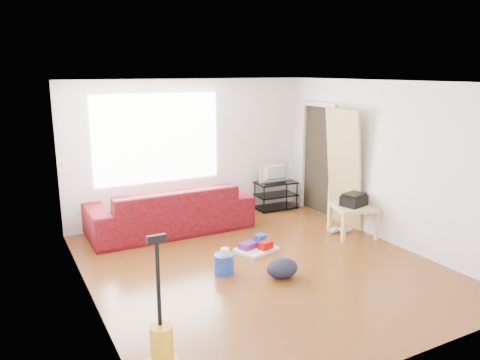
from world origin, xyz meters
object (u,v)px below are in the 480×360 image
sofa (171,231)px  bucket (224,273)px  vacuum (163,357)px  cleaning_tray (257,247)px  side_table (353,210)px  tv_stand (276,195)px  backpack (282,277)px

sofa → bucket: (0.05, -1.94, 0.00)m
vacuum → cleaning_tray: bearing=46.7°
sofa → side_table: size_ratio=3.49×
tv_stand → bucket: tv_stand is taller
tv_stand → cleaning_tray: tv_stand is taller
vacuum → backpack: bearing=33.7°
cleaning_tray → side_table: bearing=-5.3°
tv_stand → vacuum: vacuum is taller
tv_stand → bucket: 3.14m
cleaning_tray → sofa: bearing=120.2°
side_table → cleaning_tray: (-1.72, 0.16, -0.36)m
tv_stand → cleaning_tray: size_ratio=1.22×
sofa → tv_stand: (2.26, 0.27, 0.28)m
side_table → cleaning_tray: size_ratio=1.16×
backpack → side_table: bearing=13.6°
cleaning_tray → vacuum: bearing=-134.6°
tv_stand → cleaning_tray: 2.23m
backpack → sofa: bearing=96.3°
tv_stand → side_table: bearing=-77.6°
bucket → backpack: size_ratio=0.60×
cleaning_tray → vacuum: size_ratio=0.49×
tv_stand → side_table: size_ratio=1.05×
side_table → bucket: 2.57m
tv_stand → sofa: bearing=-169.9°
sofa → side_table: side_table is taller
bucket → vacuum: vacuum is taller
sofa → cleaning_tray: 1.67m
sofa → vacuum: 3.97m
side_table → backpack: 2.09m
sofa → tv_stand: tv_stand is taller
cleaning_tray → backpack: (-0.17, -0.96, -0.06)m
tv_stand → bucket: size_ratio=3.03×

